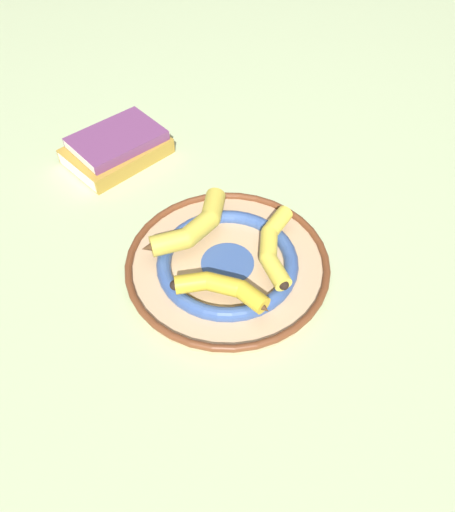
{
  "coord_description": "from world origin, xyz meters",
  "views": [
    {
      "loc": [
        0.56,
        -0.07,
        0.69
      ],
      "look_at": [
        -0.01,
        -0.03,
        0.04
      ],
      "focal_mm": 35.0,
      "sensor_mm": 36.0,
      "label": 1
    }
  ],
  "objects_px": {
    "decorative_bowl": "(228,264)",
    "banana_a": "(274,244)",
    "book_stack": "(116,148)",
    "banana_b": "(223,288)",
    "banana_c": "(193,227)"
  },
  "relations": [
    {
      "from": "decorative_bowl",
      "to": "banana_a",
      "type": "height_order",
      "value": "banana_a"
    },
    {
      "from": "decorative_bowl",
      "to": "book_stack",
      "type": "xyz_separation_m",
      "value": [
        -0.34,
        -0.22,
        0.01
      ]
    },
    {
      "from": "banana_b",
      "to": "book_stack",
      "type": "bearing_deg",
      "value": -42.97
    },
    {
      "from": "banana_a",
      "to": "book_stack",
      "type": "xyz_separation_m",
      "value": [
        -0.33,
        -0.31,
        -0.02
      ]
    },
    {
      "from": "banana_c",
      "to": "banana_a",
      "type": "bearing_deg",
      "value": -65.81
    },
    {
      "from": "decorative_bowl",
      "to": "banana_a",
      "type": "relative_size",
      "value": 1.86
    },
    {
      "from": "decorative_bowl",
      "to": "banana_b",
      "type": "distance_m",
      "value": 0.09
    },
    {
      "from": "decorative_bowl",
      "to": "banana_c",
      "type": "relative_size",
      "value": 2.32
    },
    {
      "from": "decorative_bowl",
      "to": "banana_b",
      "type": "height_order",
      "value": "banana_b"
    },
    {
      "from": "decorative_bowl",
      "to": "banana_c",
      "type": "height_order",
      "value": "banana_c"
    },
    {
      "from": "banana_a",
      "to": "banana_b",
      "type": "bearing_deg",
      "value": -37.3
    },
    {
      "from": "banana_a",
      "to": "banana_b",
      "type": "relative_size",
      "value": 1.19
    },
    {
      "from": "decorative_bowl",
      "to": "banana_a",
      "type": "xyz_separation_m",
      "value": [
        -0.01,
        0.08,
        0.03
      ]
    },
    {
      "from": "decorative_bowl",
      "to": "banana_b",
      "type": "relative_size",
      "value": 2.21
    },
    {
      "from": "decorative_bowl",
      "to": "book_stack",
      "type": "distance_m",
      "value": 0.41
    }
  ]
}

